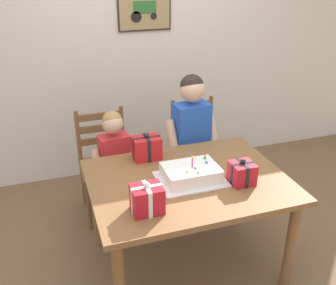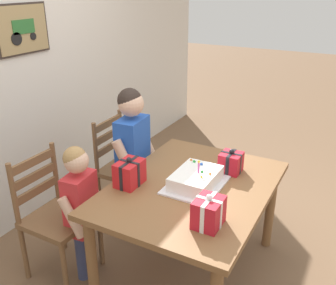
% 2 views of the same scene
% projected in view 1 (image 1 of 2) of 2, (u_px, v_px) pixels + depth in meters
% --- Properties ---
extents(ground_plane, '(20.00, 20.00, 0.00)m').
position_uv_depth(ground_plane, '(186.00, 262.00, 2.91)').
color(ground_plane, brown).
extents(back_wall, '(6.40, 0.11, 2.60)m').
position_uv_depth(back_wall, '(129.00, 46.00, 3.74)').
color(back_wall, silver).
rests_on(back_wall, ground).
extents(dining_table, '(1.32, 1.00, 0.73)m').
position_uv_depth(dining_table, '(188.00, 191.00, 2.64)').
color(dining_table, brown).
rests_on(dining_table, ground).
extents(birthday_cake, '(0.44, 0.34, 0.19)m').
position_uv_depth(birthday_cake, '(191.00, 174.00, 2.56)').
color(birthday_cake, silver).
rests_on(birthday_cake, dining_table).
extents(gift_box_red_large, '(0.21, 0.15, 0.20)m').
position_uv_depth(gift_box_red_large, '(147.00, 148.00, 2.84)').
color(gift_box_red_large, red).
rests_on(gift_box_red_large, dining_table).
extents(gift_box_beside_cake, '(0.19, 0.15, 0.20)m').
position_uv_depth(gift_box_beside_cake, '(147.00, 199.00, 2.24)').
color(gift_box_beside_cake, red).
rests_on(gift_box_beside_cake, dining_table).
extents(gift_box_corner_small, '(0.16, 0.15, 0.18)m').
position_uv_depth(gift_box_corner_small, '(242.00, 173.00, 2.53)').
color(gift_box_corner_small, red).
rests_on(gift_box_corner_small, dining_table).
extents(chair_left, '(0.42, 0.42, 0.92)m').
position_uv_depth(chair_left, '(105.00, 164.00, 3.33)').
color(chair_left, brown).
rests_on(chair_left, ground).
extents(chair_right, '(0.43, 0.43, 0.92)m').
position_uv_depth(chair_right, '(197.00, 150.00, 3.57)').
color(chair_right, brown).
rests_on(chair_right, ground).
extents(child_older, '(0.46, 0.27, 1.24)m').
position_uv_depth(child_older, '(191.00, 132.00, 3.23)').
color(child_older, '#38426B').
rests_on(child_older, ground).
extents(child_younger, '(0.38, 0.23, 1.01)m').
position_uv_depth(child_younger, '(115.00, 158.00, 3.10)').
color(child_younger, '#38426B').
rests_on(child_younger, ground).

